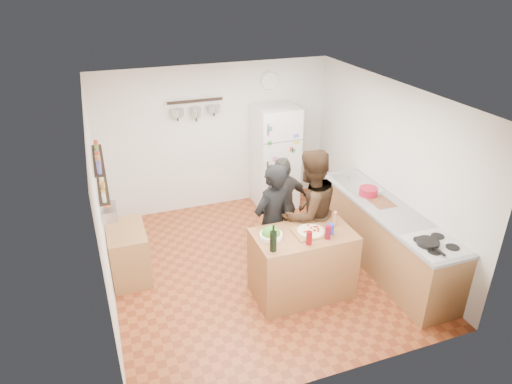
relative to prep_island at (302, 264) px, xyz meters
name	(u,v)px	position (x,y,z in m)	size (l,w,h in m)	color
room_shell	(249,177)	(-0.33, 1.12, 0.79)	(4.20, 4.20, 4.20)	brown
prep_island	(302,264)	(0.00, 0.00, 0.00)	(1.25, 0.72, 0.91)	brown
pizza_board	(311,232)	(0.08, -0.02, 0.47)	(0.42, 0.34, 0.02)	brown
pizza	(311,231)	(0.08, -0.02, 0.48)	(0.34, 0.34, 0.02)	beige
salad_bowl	(271,236)	(-0.42, 0.05, 0.48)	(0.28, 0.28, 0.06)	white
wine_bottle	(273,241)	(-0.50, -0.22, 0.58)	(0.08, 0.08, 0.25)	black
wine_glass_near	(309,238)	(-0.05, -0.24, 0.54)	(0.07, 0.07, 0.17)	#61080D
wine_glass_far	(328,232)	(0.22, -0.20, 0.54)	(0.07, 0.07, 0.17)	#580717
pepper_mill	(335,220)	(0.45, 0.05, 0.54)	(0.05, 0.05, 0.16)	#A46644
salt_canister	(330,229)	(0.30, -0.12, 0.52)	(0.09, 0.09, 0.14)	#1B2D98
person_left	(272,223)	(-0.23, 0.50, 0.38)	(0.61, 0.40, 1.67)	black
person_center	(309,213)	(0.29, 0.45, 0.45)	(0.88, 0.68, 1.81)	black
person_back	(283,205)	(0.17, 1.07, 0.29)	(0.87, 0.36, 1.49)	#302C2B
counter_run	(385,237)	(1.37, 0.19, -0.01)	(0.63, 2.63, 0.90)	#9E7042
stove_top	(436,245)	(1.37, -0.76, 0.46)	(0.60, 0.62, 0.02)	white
skillet	(428,243)	(1.27, -0.74, 0.49)	(0.26, 0.26, 0.05)	black
sink	(356,184)	(1.37, 1.04, 0.46)	(0.50, 0.80, 0.03)	silver
cutting_board	(381,203)	(1.37, 0.38, 0.46)	(0.30, 0.40, 0.02)	brown
red_bowl	(368,191)	(1.32, 0.64, 0.52)	(0.26, 0.26, 0.11)	#A21228
fridge	(275,157)	(0.62, 2.49, 0.45)	(0.70, 0.68, 1.80)	white
wall_clock	(269,81)	(0.62, 2.82, 1.69)	(0.30, 0.30, 0.03)	silver
spice_shelf_lower	(103,187)	(-2.26, 0.94, 1.04)	(0.12, 1.00, 0.03)	black
spice_shelf_upper	(98,160)	(-2.26, 0.94, 1.40)	(0.12, 1.00, 0.03)	black
produce_basket	(109,212)	(-2.23, 0.94, 0.69)	(0.18, 0.35, 0.14)	silver
side_table	(129,253)	(-2.07, 1.15, -0.09)	(0.50, 0.80, 0.73)	#A47A45
pot_rack	(195,101)	(-0.68, 2.74, 1.49)	(0.90, 0.04, 0.04)	black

